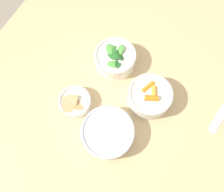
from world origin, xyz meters
TOP-DOWN VIEW (x-y plane):
  - ground_plane at (0.00, 0.00)m, footprint 10.00×10.00m
  - dining_table at (0.00, 0.00)m, footprint 1.26×1.04m
  - bowl_carrots at (-0.02, 0.17)m, footprint 0.16×0.16m
  - bowl_greens at (-0.10, -0.01)m, footprint 0.16×0.16m
  - bowl_beans_hotdog at (0.17, 0.09)m, footprint 0.18×0.18m
  - bowl_cookies at (0.12, -0.07)m, footprint 0.12×0.12m

SIDE VIEW (x-z plane):
  - ground_plane at x=0.00m, z-range 0.00..0.00m
  - dining_table at x=0.00m, z-range 0.28..1.04m
  - bowl_cookies at x=0.12m, z-range 0.76..0.80m
  - bowl_beans_hotdog at x=0.17m, z-range 0.76..0.82m
  - bowl_greens at x=-0.10m, z-range 0.75..0.83m
  - bowl_carrots at x=-0.02m, z-range 0.76..0.83m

